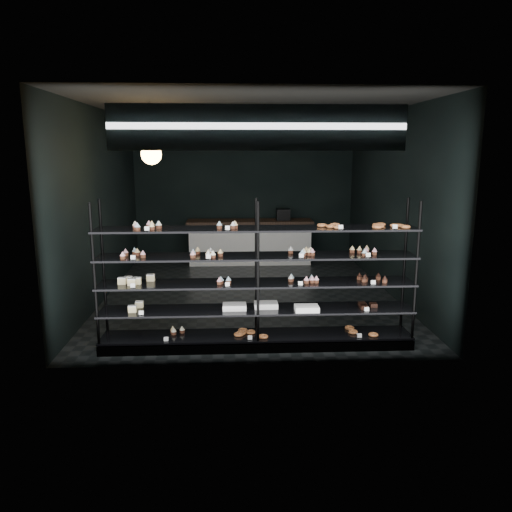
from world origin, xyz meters
name	(u,v)px	position (x,y,z in m)	size (l,w,h in m)	color
room	(249,204)	(0.00, 0.00, 1.60)	(5.01, 6.01, 3.20)	black
display_shelf	(255,300)	(-0.01, -2.45, 0.63)	(4.00, 0.50, 1.91)	black
signage	(258,127)	(0.00, -2.93, 2.75)	(3.30, 0.05, 0.50)	#0B173B
pendant_lamp	(151,154)	(-1.45, -1.17, 2.45)	(0.29, 0.29, 0.88)	black
service_counter	(250,241)	(0.12, 2.50, 0.50)	(2.80, 0.65, 1.23)	silver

